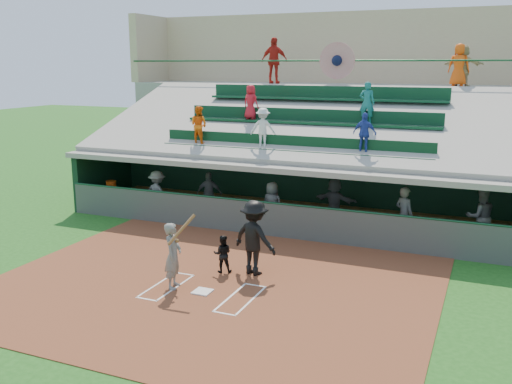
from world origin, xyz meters
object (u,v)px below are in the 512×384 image
at_px(catcher, 223,254).
at_px(white_table, 114,199).
at_px(batter_at_plate, 173,255).
at_px(water_cooler, 111,186).
at_px(home_plate, 203,291).

bearing_deg(catcher, white_table, -56.74).
xyz_separation_m(batter_at_plate, white_table, (-6.27, 6.04, -0.48)).
relative_size(batter_at_plate, catcher, 1.92).
bearing_deg(water_cooler, catcher, -33.00).
height_order(home_plate, water_cooler, water_cooler).
relative_size(batter_at_plate, water_cooler, 5.07).
distance_m(home_plate, white_table, 9.30).
relative_size(catcher, white_table, 1.30).
bearing_deg(white_table, batter_at_plate, -20.12).
bearing_deg(home_plate, water_cooler, 140.04).
bearing_deg(catcher, batter_at_plate, 42.89).
xyz_separation_m(catcher, white_table, (-6.91, 4.60, -0.15)).
bearing_deg(batter_at_plate, home_plate, 0.30).
bearing_deg(catcher, home_plate, 73.00).
xyz_separation_m(home_plate, white_table, (-7.07, 6.04, 0.35)).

